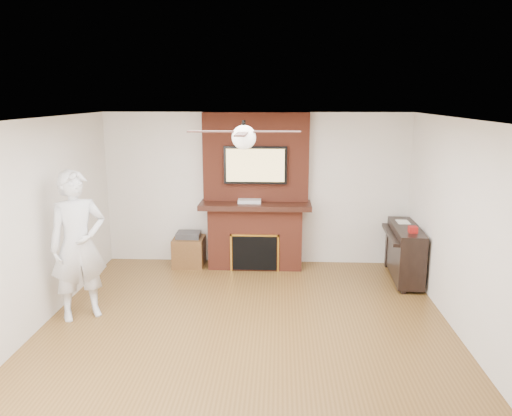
{
  "coord_description": "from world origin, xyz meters",
  "views": [
    {
      "loc": [
        0.39,
        -5.34,
        2.75
      ],
      "look_at": [
        0.09,
        0.9,
        1.34
      ],
      "focal_mm": 35.0,
      "sensor_mm": 36.0,
      "label": 1
    }
  ],
  "objects_px": {
    "fireplace": "(256,207)",
    "person": "(78,245)",
    "side_table": "(189,250)",
    "piano": "(405,251)"
  },
  "relations": [
    {
      "from": "piano",
      "to": "person",
      "type": "bearing_deg",
      "value": -157.27
    },
    {
      "from": "fireplace",
      "to": "person",
      "type": "distance_m",
      "value": 2.96
    },
    {
      "from": "fireplace",
      "to": "piano",
      "type": "xyz_separation_m",
      "value": [
        2.3,
        -0.55,
        -0.55
      ]
    },
    {
      "from": "fireplace",
      "to": "piano",
      "type": "relative_size",
      "value": 1.92
    },
    {
      "from": "person",
      "to": "side_table",
      "type": "distance_m",
      "value": 2.35
    },
    {
      "from": "person",
      "to": "piano",
      "type": "bearing_deg",
      "value": -13.39
    },
    {
      "from": "person",
      "to": "side_table",
      "type": "bearing_deg",
      "value": 30.97
    },
    {
      "from": "fireplace",
      "to": "person",
      "type": "height_order",
      "value": "fireplace"
    },
    {
      "from": "fireplace",
      "to": "person",
      "type": "xyz_separation_m",
      "value": [
        -2.1,
        -2.08,
        -0.05
      ]
    },
    {
      "from": "person",
      "to": "piano",
      "type": "xyz_separation_m",
      "value": [
        4.4,
        1.53,
        -0.49
      ]
    }
  ]
}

